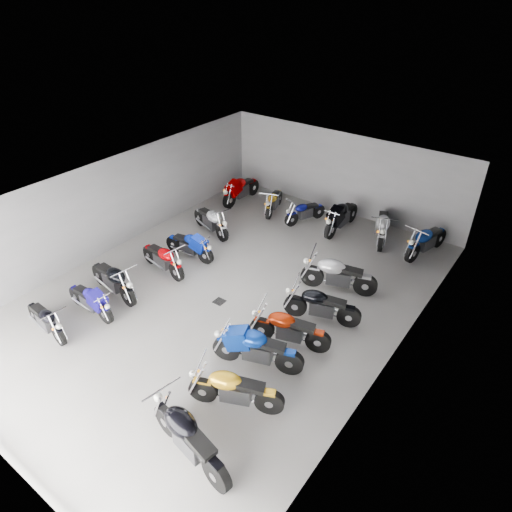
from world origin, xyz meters
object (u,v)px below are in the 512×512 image
object	(u,v)px
motorcycle_left_b	(90,300)
motorcycle_left_d	(163,258)
motorcycle_back_e	(382,226)
motorcycle_back_f	(426,241)
motorcycle_right_a	(189,438)
motorcycle_left_f	(211,221)
motorcycle_back_c	(305,212)
motorcycle_right_f	(338,275)
motorcycle_back_a	(241,189)
motorcycle_left_c	(113,280)
drain_grate	(219,301)
motorcycle_back_b	(274,201)
motorcycle_back_d	(341,217)
motorcycle_right_d	(289,329)
motorcycle_right_e	(321,305)
motorcycle_left_e	(190,245)
motorcycle_right_b	(234,390)
motorcycle_left_a	(46,320)
motorcycle_right_c	(256,349)

from	to	relation	value
motorcycle_left_b	motorcycle_left_d	distance (m)	2.71
motorcycle_back_e	motorcycle_back_f	xyz separation A→B (m)	(1.61, -0.04, -0.02)
motorcycle_right_a	motorcycle_left_f	bearing A→B (deg)	48.64
motorcycle_back_c	motorcycle_right_f	bearing A→B (deg)	156.19
motorcycle_left_d	motorcycle_back_a	size ratio (longest dim) A/B	0.92
motorcycle_left_c	motorcycle_left_f	world-z (taller)	motorcycle_left_c
drain_grate	motorcycle_back_e	distance (m)	6.72
motorcycle_back_b	motorcycle_back_d	bearing A→B (deg)	166.58
motorcycle_left_f	motorcycle_right_d	size ratio (longest dim) A/B	1.00
motorcycle_left_b	motorcycle_back_f	bearing A→B (deg)	145.16
motorcycle_right_d	motorcycle_left_f	bearing A→B (deg)	41.70
motorcycle_right_d	motorcycle_right_e	distance (m)	1.36
motorcycle_left_e	motorcycle_right_e	distance (m)	5.20
motorcycle_left_c	motorcycle_back_c	bearing A→B (deg)	171.02
drain_grate	motorcycle_left_b	bearing A→B (deg)	-135.09
motorcycle_right_b	motorcycle_back_e	world-z (taller)	motorcycle_back_e
motorcycle_left_b	motorcycle_left_e	xyz separation A→B (m)	(0.20, 3.84, 0.01)
motorcycle_back_c	motorcycle_back_e	distance (m)	2.99
drain_grate	motorcycle_back_f	size ratio (longest dim) A/B	0.14
motorcycle_left_c	motorcycle_back_e	distance (m)	9.38
motorcycle_left_b	motorcycle_right_d	size ratio (longest dim) A/B	0.92
motorcycle_left_a	motorcycle_right_b	bearing A→B (deg)	106.93
motorcycle_left_a	motorcycle_left_d	size ratio (longest dim) A/B	0.92
motorcycle_left_a	motorcycle_left_e	xyz separation A→B (m)	(0.45, 5.07, 0.02)
motorcycle_right_d	motorcycle_right_e	world-z (taller)	same
motorcycle_left_d	motorcycle_right_b	bearing A→B (deg)	69.52
motorcycle_left_e	motorcycle_right_a	bearing A→B (deg)	39.58
motorcycle_right_d	motorcycle_back_c	bearing A→B (deg)	10.23
motorcycle_right_e	motorcycle_back_a	xyz separation A→B (m)	(-6.54, 4.71, 0.02)
motorcycle_right_e	motorcycle_back_e	size ratio (longest dim) A/B	0.95
motorcycle_left_b	motorcycle_back_b	size ratio (longest dim) A/B	1.03
motorcycle_left_e	motorcycle_back_a	size ratio (longest dim) A/B	0.87
motorcycle_left_a	motorcycle_left_f	bearing A→B (deg)	-173.46
motorcycle_back_d	motorcycle_back_e	distance (m)	1.54
motorcycle_right_b	motorcycle_right_d	size ratio (longest dim) A/B	0.98
motorcycle_right_a	motorcycle_back_d	world-z (taller)	motorcycle_right_a
motorcycle_back_a	motorcycle_back_e	world-z (taller)	motorcycle_back_e
motorcycle_left_b	motorcycle_right_d	bearing A→B (deg)	115.37
motorcycle_right_d	motorcycle_right_a	bearing A→B (deg)	165.13
motorcycle_right_a	motorcycle_back_b	distance (m)	11.14
motorcycle_left_a	motorcycle_right_f	size ratio (longest dim) A/B	0.85
motorcycle_left_d	motorcycle_right_a	distance (m)	6.85
motorcycle_left_d	motorcycle_right_e	size ratio (longest dim) A/B	0.99
motorcycle_right_b	motorcycle_back_a	size ratio (longest dim) A/B	0.91
motorcycle_right_e	motorcycle_back_f	xyz separation A→B (m)	(1.13, 5.18, 0.02)
motorcycle_left_c	motorcycle_back_b	distance (m)	7.44
motorcycle_left_c	motorcycle_back_f	bearing A→B (deg)	146.73
motorcycle_right_b	motorcycle_right_e	bearing A→B (deg)	-25.13
motorcycle_right_c	motorcycle_right_e	xyz separation A→B (m)	(0.41, 2.45, -0.03)
motorcycle_right_a	motorcycle_right_c	bearing A→B (deg)	18.49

